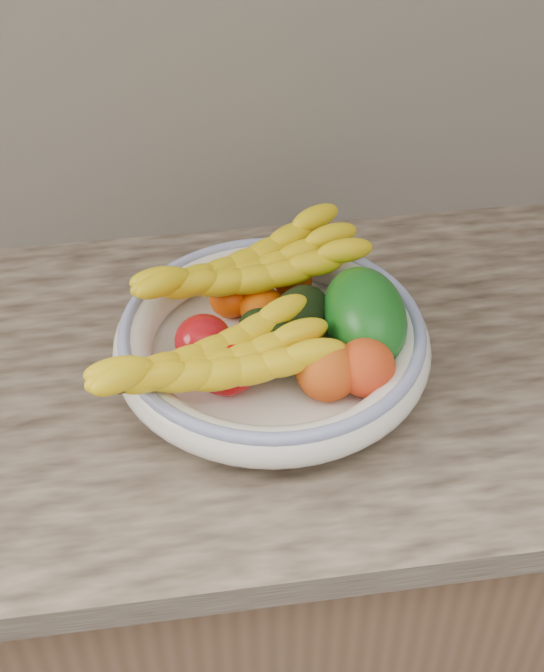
{
  "coord_description": "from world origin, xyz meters",
  "views": [
    {
      "loc": [
        -0.12,
        0.81,
        1.71
      ],
      "look_at": [
        0.0,
        1.66,
        0.96
      ],
      "focal_mm": 50.0,
      "sensor_mm": 36.0,
      "label": 1
    }
  ],
  "objects_px": {
    "banana_bunch_back": "(248,274)",
    "banana_bunch_front": "(213,367)",
    "green_mango": "(364,317)",
    "fruit_bowl": "(272,343)"
  },
  "relations": [
    {
      "from": "banana_bunch_back",
      "to": "banana_bunch_front",
      "type": "relative_size",
      "value": 1.04
    },
    {
      "from": "green_mango",
      "to": "banana_bunch_front",
      "type": "height_order",
      "value": "green_mango"
    },
    {
      "from": "fruit_bowl",
      "to": "banana_bunch_back",
      "type": "xyz_separation_m",
      "value": [
        -0.02,
        0.09,
        0.04
      ]
    },
    {
      "from": "green_mango",
      "to": "banana_bunch_front",
      "type": "xyz_separation_m",
      "value": [
        -0.19,
        -0.07,
        0.01
      ]
    },
    {
      "from": "banana_bunch_back",
      "to": "banana_bunch_front",
      "type": "xyz_separation_m",
      "value": [
        -0.06,
        -0.16,
        -0.01
      ]
    },
    {
      "from": "fruit_bowl",
      "to": "banana_bunch_front",
      "type": "bearing_deg",
      "value": -139.01
    },
    {
      "from": "fruit_bowl",
      "to": "banana_bunch_back",
      "type": "bearing_deg",
      "value": 100.75
    },
    {
      "from": "green_mango",
      "to": "banana_bunch_front",
      "type": "relative_size",
      "value": 0.48
    },
    {
      "from": "green_mango",
      "to": "banana_bunch_back",
      "type": "distance_m",
      "value": 0.16
    },
    {
      "from": "fruit_bowl",
      "to": "green_mango",
      "type": "bearing_deg",
      "value": 0.36
    }
  ]
}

